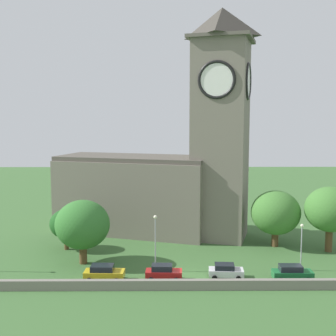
# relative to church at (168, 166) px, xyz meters

# --- Properties ---
(ground_plane) EXTENTS (200.00, 200.00, 0.00)m
(ground_plane) POSITION_rel_church_xyz_m (1.62, -4.43, -11.18)
(ground_plane) COLOR #3D6633
(church) EXTENTS (33.22, 18.89, 35.58)m
(church) POSITION_rel_church_xyz_m (0.00, 0.00, 0.00)
(church) COLOR slate
(church) RESTS_ON ground
(quay_barrier) EXTENTS (46.94, 0.70, 1.14)m
(quay_barrier) POSITION_rel_church_xyz_m (1.62, -23.69, -10.61)
(quay_barrier) COLOR gray
(quay_barrier) RESTS_ON ground
(car_yellow) EXTENTS (4.75, 2.42, 1.90)m
(car_yellow) POSITION_rel_church_xyz_m (-7.74, -20.96, -10.22)
(car_yellow) COLOR gold
(car_yellow) RESTS_ON ground
(car_red) EXTENTS (4.34, 2.19, 1.90)m
(car_red) POSITION_rel_church_xyz_m (-0.74, -20.92, -10.22)
(car_red) COLOR red
(car_red) RESTS_ON ground
(car_white) EXTENTS (4.24, 2.44, 1.69)m
(car_white) POSITION_rel_church_xyz_m (6.72, -20.15, -10.32)
(car_white) COLOR silver
(car_white) RESTS_ON ground
(car_green) EXTENTS (4.66, 2.10, 1.89)m
(car_green) POSITION_rel_church_xyz_m (14.37, -21.16, -10.22)
(car_green) COLOR #1E6B38
(car_green) RESTS_ON ground
(streetlamp_west_mid) EXTENTS (0.44, 0.44, 7.10)m
(streetlamp_west_mid) POSITION_rel_church_xyz_m (-1.73, -17.77, -6.45)
(streetlamp_west_mid) COLOR #9EA0A5
(streetlamp_west_mid) RESTS_ON ground
(streetlamp_central) EXTENTS (0.44, 0.44, 5.97)m
(streetlamp_central) POSITION_rel_church_xyz_m (16.48, -17.73, -7.10)
(streetlamp_central) COLOR #9EA0A5
(streetlamp_central) RESTS_ON ground
(tree_churchyard) EXTENTS (7.10, 7.10, 8.44)m
(tree_churchyard) POSITION_rel_church_xyz_m (-11.28, -14.88, -5.97)
(tree_churchyard) COLOR brown
(tree_churchyard) RESTS_ON ground
(tree_riverside_west) EXTENTS (7.24, 7.24, 8.37)m
(tree_riverside_west) POSITION_rel_church_xyz_m (15.84, -7.47, -6.10)
(tree_riverside_west) COLOR brown
(tree_riverside_west) RESTS_ON ground
(tree_by_tower) EXTENTS (7.13, 7.13, 9.36)m
(tree_by_tower) POSITION_rel_church_xyz_m (22.89, -10.05, -5.07)
(tree_by_tower) COLOR brown
(tree_by_tower) RESTS_ON ground
(tree_riverside_east) EXTENTS (4.67, 4.67, 5.92)m
(tree_riverside_east) POSITION_rel_church_xyz_m (-14.85, -8.78, -7.38)
(tree_riverside_east) COLOR brown
(tree_riverside_east) RESTS_ON ground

